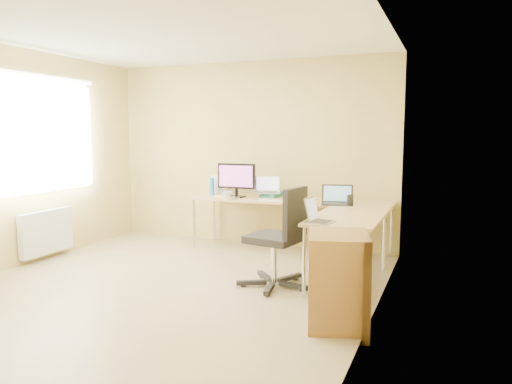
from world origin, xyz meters
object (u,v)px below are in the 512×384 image
at_px(monitor, 236,180).
at_px(keyboard, 276,201).
at_px(desk_return, 347,250).
at_px(laptop_center, 267,185).
at_px(desk_main, 290,226).
at_px(cabinet, 337,282).
at_px(laptop_return, 320,213).
at_px(water_bottle, 212,187).
at_px(laptop_black, 337,195).
at_px(mug, 228,195).
at_px(office_chair, 274,239).
at_px(desk_fan, 216,185).

bearing_deg(monitor, keyboard, -18.23).
distance_m(desk_return, laptop_center, 1.79).
distance_m(desk_main, desk_return, 1.40).
bearing_deg(cabinet, desk_return, 81.42).
bearing_deg(laptop_center, laptop_return, -72.70).
relative_size(desk_main, laptop_center, 7.81).
bearing_deg(monitor, water_bottle, 171.96).
distance_m(desk_return, cabinet, 1.16).
relative_size(monitor, laptop_black, 1.42).
height_order(desk_main, water_bottle, water_bottle).
relative_size(laptop_black, water_bottle, 1.55).
relative_size(mug, cabinet, 0.13).
distance_m(desk_main, office_chair, 1.43).
distance_m(monitor, office_chair, 1.71).
height_order(desk_return, desk_fan, desk_fan).
relative_size(desk_return, cabinet, 1.58).
bearing_deg(laptop_black, desk_main, 148.16).
distance_m(water_bottle, cabinet, 3.12).
relative_size(keyboard, laptop_return, 1.45).
bearing_deg(monitor, desk_main, 6.80).
xyz_separation_m(laptop_black, cabinet, (0.44, -1.90, -0.49)).
bearing_deg(laptop_return, desk_main, 36.54).
height_order(laptop_center, cabinet, laptop_center).
xyz_separation_m(monitor, laptop_center, (0.38, 0.18, -0.07)).
relative_size(monitor, mug, 5.05).
xyz_separation_m(desk_return, mug, (-1.74, 0.70, 0.42)).
xyz_separation_m(mug, cabinet, (1.89, -1.85, -0.42)).
relative_size(water_bottle, laptop_return, 0.84).
bearing_deg(desk_return, office_chair, -150.39).
distance_m(laptop_return, office_chair, 0.62).
bearing_deg(mug, desk_fan, 133.33).
xyz_separation_m(keyboard, desk_fan, (-1.04, 0.39, 0.12)).
relative_size(laptop_return, cabinet, 0.35).
distance_m(keyboard, laptop_return, 1.50).
distance_m(laptop_black, laptop_return, 1.26).
bearing_deg(keyboard, mug, -177.80).
bearing_deg(desk_return, desk_main, 134.27).
relative_size(laptop_black, laptop_return, 1.30).
bearing_deg(laptop_black, keyboard, 171.68).
xyz_separation_m(keyboard, laptop_return, (0.89, -1.20, 0.09)).
relative_size(laptop_center, mug, 3.19).
relative_size(desk_main, desk_return, 2.04).
bearing_deg(laptop_return, desk_fan, 58.93).
bearing_deg(laptop_return, office_chair, 86.59).
distance_m(desk_return, office_chair, 0.80).
height_order(desk_return, office_chair, office_chair).
bearing_deg(desk_fan, laptop_black, -3.99).
height_order(monitor, desk_fan, monitor).
bearing_deg(monitor, laptop_return, -43.15).
bearing_deg(desk_fan, desk_return, -20.87).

